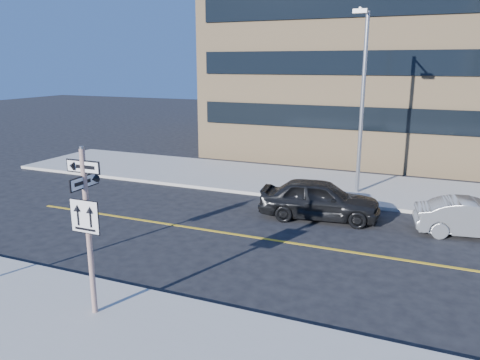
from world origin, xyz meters
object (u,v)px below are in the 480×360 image
at_px(parked_car_b, 474,218).
at_px(streetlight_a, 362,92).
at_px(parked_car_a, 319,199).
at_px(sign_pole, 87,222).

bearing_deg(parked_car_b, streetlight_a, 43.65).
distance_m(parked_car_a, streetlight_a, 5.55).
bearing_deg(streetlight_a, sign_pole, -106.77).
xyz_separation_m(parked_car_a, streetlight_a, (0.82, 3.80, 3.96)).
height_order(sign_pole, parked_car_b, sign_pole).
relative_size(parked_car_a, parked_car_b, 1.17).
bearing_deg(sign_pole, parked_car_a, 71.41).
height_order(parked_car_b, streetlight_a, streetlight_a).
bearing_deg(parked_car_a, streetlight_a, -19.58).
xyz_separation_m(sign_pole, parked_car_a, (3.18, 9.47, -1.64)).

